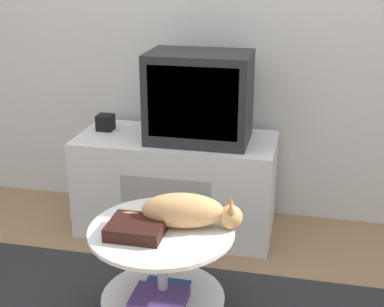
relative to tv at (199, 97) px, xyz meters
name	(u,v)px	position (x,y,z in m)	size (l,w,h in m)	color
tv_stand	(176,184)	(-0.14, 0.02, -0.53)	(1.12, 0.50, 0.57)	silver
tv	(199,97)	(0.00, 0.00, 0.00)	(0.55, 0.36, 0.49)	#232326
speaker	(105,122)	(-0.57, 0.06, -0.20)	(0.09, 0.09, 0.09)	black
coffee_table	(162,266)	(0.02, -0.86, -0.52)	(0.61, 0.61, 0.45)	#B2B2B7
dvd_box	(136,228)	(-0.07, -0.92, -0.31)	(0.22, 0.19, 0.05)	black
cat	(187,211)	(0.12, -0.82, -0.27)	(0.53, 0.20, 0.15)	tan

